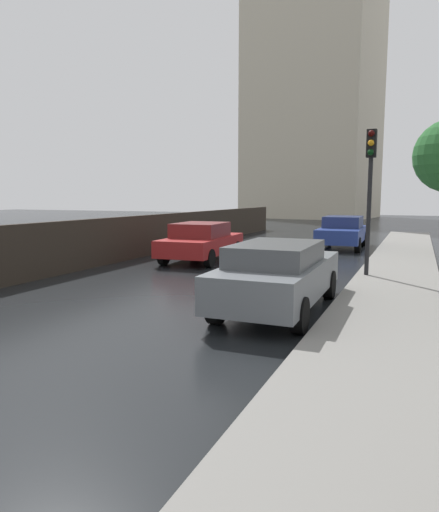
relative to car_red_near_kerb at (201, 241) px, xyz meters
The scene contains 5 objects.
car_red_near_kerb is the anchor object (origin of this frame).
car_grey_mid_road 7.59m from the car_red_near_kerb, 52.25° to the right, with size 1.83×4.59×1.42m.
car_blue_far_ahead 7.53m from the car_red_near_kerb, 57.26° to the left, with size 1.95×4.32×1.44m.
traffic_light 6.55m from the car_red_near_kerb, 15.28° to the right, with size 0.26×0.39×4.02m.
distant_tower 39.97m from the car_red_near_kerb, 96.11° to the left, with size 14.04×12.31×37.96m.
Camera 1 is at (5.58, -0.77, 2.36)m, focal length 32.35 mm.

